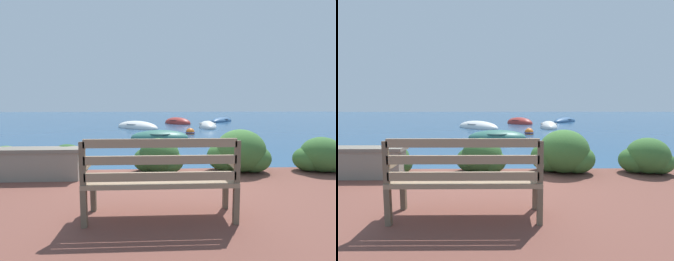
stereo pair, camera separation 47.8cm
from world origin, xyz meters
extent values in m
plane|color=navy|center=(0.00, 0.00, 0.00)|extent=(80.00, 80.00, 0.00)
cube|color=brown|center=(-0.84, -1.97, 0.42)|extent=(0.06, 0.06, 0.40)
cube|color=brown|center=(0.76, -1.97, 0.42)|extent=(0.06, 0.06, 0.40)
cube|color=brown|center=(-0.84, -2.39, 0.42)|extent=(0.06, 0.06, 0.40)
cube|color=brown|center=(0.76, -2.39, 0.42)|extent=(0.06, 0.06, 0.40)
cube|color=#8C755B|center=(-0.04, -2.18, 0.65)|extent=(1.66, 0.48, 0.05)
cube|color=#8C755B|center=(-0.04, -2.39, 0.75)|extent=(1.58, 0.04, 0.09)
cube|color=#8C755B|center=(-0.04, -2.39, 0.93)|extent=(1.58, 0.04, 0.09)
cube|color=#8C755B|center=(-0.04, -2.39, 1.10)|extent=(1.58, 0.04, 0.09)
cube|color=brown|center=(-0.84, -2.39, 0.90)|extent=(0.06, 0.04, 0.45)
cube|color=brown|center=(0.76, -2.39, 0.90)|extent=(0.06, 0.04, 0.45)
cube|color=#8C755B|center=(-0.84, -2.18, 0.85)|extent=(0.07, 0.43, 0.05)
cube|color=#8C755B|center=(0.76, -2.18, 0.85)|extent=(0.07, 0.43, 0.05)
cube|color=gray|center=(-2.28, -0.59, 0.46)|extent=(1.81, 0.35, 0.47)
cube|color=#6C655B|center=(-2.28, -0.59, 0.72)|extent=(1.90, 0.39, 0.06)
ellipsoid|color=#426B33|center=(-2.58, -0.40, 0.39)|extent=(0.44, 0.40, 0.35)
ellipsoid|color=#284C23|center=(-1.68, -0.34, 0.50)|extent=(0.65, 0.59, 0.56)
ellipsoid|color=#284C23|center=(-1.86, -0.30, 0.42)|extent=(0.49, 0.44, 0.39)
ellipsoid|color=#284C23|center=(-1.52, -0.38, 0.40)|extent=(0.46, 0.41, 0.36)
ellipsoid|color=#2D5628|center=(-0.03, -0.25, 0.54)|extent=(0.75, 0.68, 0.64)
ellipsoid|color=#2D5628|center=(-0.23, -0.19, 0.45)|extent=(0.57, 0.51, 0.45)
ellipsoid|color=#2D5628|center=(0.16, -0.29, 0.43)|extent=(0.53, 0.48, 0.42)
ellipsoid|color=#38662D|center=(1.49, -0.27, 0.62)|extent=(0.94, 0.85, 0.80)
ellipsoid|color=#38662D|center=(1.24, -0.20, 0.50)|extent=(0.71, 0.63, 0.56)
ellipsoid|color=#38662D|center=(1.73, -0.32, 0.48)|extent=(0.66, 0.59, 0.52)
ellipsoid|color=#38662D|center=(3.02, -0.35, 0.55)|extent=(0.77, 0.69, 0.66)
ellipsoid|color=#38662D|center=(2.81, -0.29, 0.45)|extent=(0.58, 0.52, 0.46)
ellipsoid|color=#38662D|center=(3.22, -0.39, 0.43)|extent=(0.54, 0.49, 0.42)
ellipsoid|color=#336B5B|center=(0.10, 6.05, 0.05)|extent=(2.46, 1.23, 0.63)
torus|color=#304F46|center=(0.10, 6.05, 0.22)|extent=(1.23, 1.23, 0.07)
cube|color=#846647|center=(0.47, 6.05, 0.19)|extent=(0.13, 0.97, 0.04)
cube|color=#846647|center=(-0.20, 6.05, 0.19)|extent=(0.13, 0.97, 0.04)
ellipsoid|color=silver|center=(-1.16, 10.66, 0.06)|extent=(3.16, 3.03, 0.77)
torus|color=gray|center=(-1.16, 10.66, 0.27)|extent=(1.78, 1.78, 0.07)
cube|color=#846647|center=(-1.51, 10.98, 0.24)|extent=(0.76, 0.83, 0.04)
cube|color=#846647|center=(-0.87, 10.40, 0.24)|extent=(0.76, 0.83, 0.04)
ellipsoid|color=silver|center=(3.13, 10.77, 0.05)|extent=(1.20, 2.49, 0.73)
torus|color=gray|center=(3.13, 10.77, 0.25)|extent=(1.10, 1.10, 0.07)
cube|color=#846647|center=(3.16, 11.13, 0.22)|extent=(0.81, 0.19, 0.04)
cube|color=#846647|center=(3.10, 10.47, 0.22)|extent=(0.81, 0.19, 0.04)
ellipsoid|color=#9E2D28|center=(1.56, 13.98, 0.06)|extent=(2.40, 2.50, 0.81)
torus|color=brown|center=(1.56, 13.98, 0.28)|extent=(1.64, 1.64, 0.07)
cube|color=#846647|center=(1.33, 14.24, 0.25)|extent=(0.77, 0.70, 0.04)
cube|color=#846647|center=(1.75, 13.76, 0.25)|extent=(0.77, 0.70, 0.04)
ellipsoid|color=#2D517A|center=(5.33, 15.94, 0.05)|extent=(2.80, 3.07, 0.62)
torus|color=#2D4157|center=(5.33, 15.94, 0.22)|extent=(1.46, 1.46, 0.07)
cube|color=#846647|center=(5.63, 16.31, 0.19)|extent=(0.70, 0.61, 0.04)
cube|color=#846647|center=(5.08, 15.64, 0.19)|extent=(0.70, 0.61, 0.04)
sphere|color=orange|center=(1.62, 7.57, 0.08)|extent=(0.44, 0.44, 0.44)
torus|color=navy|center=(1.62, 7.57, 0.08)|extent=(0.48, 0.48, 0.05)
camera|label=1|loc=(-0.10, -5.03, 1.51)|focal=28.00mm
camera|label=2|loc=(0.37, -5.05, 1.51)|focal=28.00mm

